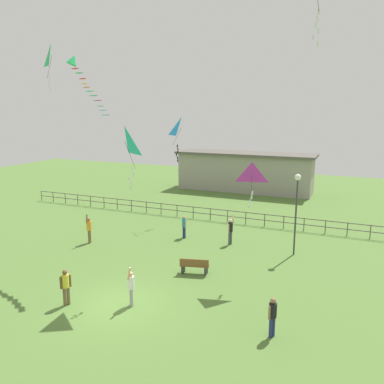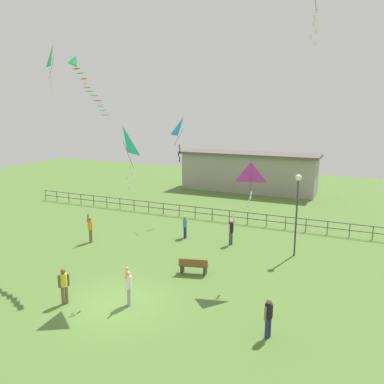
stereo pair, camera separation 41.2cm
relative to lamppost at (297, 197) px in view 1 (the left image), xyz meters
name	(u,v)px [view 1 (the left image)]	position (x,y,z in m)	size (l,w,h in m)	color
ground_plane	(121,305)	(-5.97, -9.08, -3.45)	(80.00, 80.00, 0.00)	#517533
lamppost	(297,197)	(0.00, 0.00, 0.00)	(0.36, 0.36, 4.79)	#38383D
park_bench	(194,265)	(-4.28, -4.83, -2.98)	(1.55, 0.78, 0.85)	brown
person_0	(273,315)	(0.58, -8.93, -2.55)	(0.29, 0.44, 1.56)	navy
person_1	(89,228)	(-12.30, -3.03, -2.47)	(0.31, 0.52, 1.95)	brown
person_2	(184,225)	(-7.17, 0.26, -2.57)	(0.39, 0.31, 1.52)	navy
person_3	(66,285)	(-8.11, -10.02, -2.51)	(0.31, 0.42, 1.62)	brown
person_4	(131,286)	(-5.48, -8.99, -2.52)	(0.30, 0.49, 1.85)	#99999E
person_5	(230,230)	(-3.97, 0.21, -2.46)	(0.39, 0.50, 1.96)	#3F4C47
kite_0	(181,129)	(-9.10, 4.11, 3.53)	(1.27, 1.24, 3.21)	#198CD1
kite_2	(52,57)	(-14.69, -2.64, 8.06)	(0.92, 0.78, 2.80)	#1EB759
kite_3	(125,143)	(-6.42, -7.60, 3.45)	(1.20, 1.05, 2.86)	#19B2B2
kite_4	(252,174)	(-1.52, -4.43, 1.89)	(1.18, 0.63, 2.26)	#B22DB2
streamer_kite	(76,65)	(-12.19, -3.54, 7.39)	(4.98, 3.72, 3.46)	#1EB759
waterfront_railing	(219,213)	(-6.33, 4.92, -2.82)	(36.03, 0.06, 0.95)	#4C4742
pavilion_building	(245,172)	(-7.76, 16.92, -1.41)	(14.33, 3.94, 4.03)	gray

